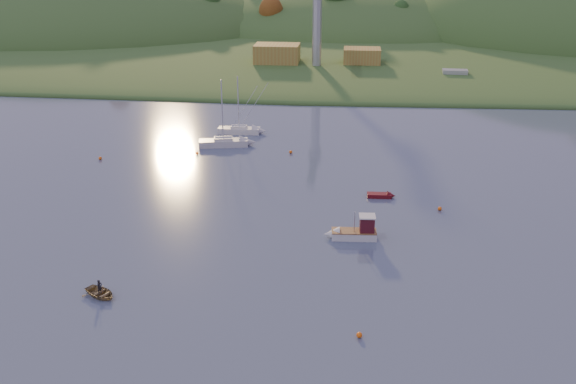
# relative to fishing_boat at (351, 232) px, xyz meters

# --- Properties ---
(far_shore) EXTENTS (620.00, 220.00, 1.50)m
(far_shore) POSITION_rel_fishing_boat_xyz_m (-11.02, 200.91, -0.83)
(far_shore) COLOR #2E5120
(far_shore) RESTS_ON ground
(shore_slope) EXTENTS (640.00, 150.00, 7.00)m
(shore_slope) POSITION_rel_fishing_boat_xyz_m (-11.02, 135.91, -0.83)
(shore_slope) COLOR #2E5120
(shore_slope) RESTS_ON ground
(hill_left) EXTENTS (170.00, 140.00, 44.00)m
(hill_left) POSITION_rel_fishing_boat_xyz_m (-101.02, 170.91, -0.83)
(hill_left) COLOR #2E5120
(hill_left) RESTS_ON ground
(hill_center) EXTENTS (140.00, 120.00, 36.00)m
(hill_center) POSITION_rel_fishing_boat_xyz_m (-1.02, 180.91, -0.83)
(hill_center) COLOR #2E5120
(hill_center) RESTS_ON ground
(hillside_trees) EXTENTS (280.00, 50.00, 32.00)m
(hillside_trees) POSITION_rel_fishing_boat_xyz_m (-11.02, 155.91, -0.83)
(hillside_trees) COLOR #1A4A1C
(hillside_trees) RESTS_ON ground
(wharf) EXTENTS (42.00, 16.00, 2.40)m
(wharf) POSITION_rel_fishing_boat_xyz_m (-6.02, 92.91, 0.37)
(wharf) COLOR slate
(wharf) RESTS_ON ground
(shed_west) EXTENTS (11.00, 8.00, 4.80)m
(shed_west) POSITION_rel_fishing_boat_xyz_m (-19.02, 93.91, 3.97)
(shed_west) COLOR olive
(shed_west) RESTS_ON wharf
(shed_east) EXTENTS (9.00, 7.00, 4.00)m
(shed_east) POSITION_rel_fishing_boat_xyz_m (1.98, 94.91, 3.57)
(shed_east) COLOR olive
(shed_east) RESTS_ON wharf
(dock_crane) EXTENTS (3.20, 28.00, 20.30)m
(dock_crane) POSITION_rel_fishing_boat_xyz_m (-9.02, 89.31, 16.35)
(dock_crane) COLOR #B7B7BC
(dock_crane) RESTS_ON wharf
(fishing_boat) EXTENTS (5.96, 2.12, 3.75)m
(fishing_boat) POSITION_rel_fishing_boat_xyz_m (0.00, 0.00, 0.00)
(fishing_boat) COLOR silver
(fishing_boat) RESTS_ON ground
(sailboat_near) EXTENTS (7.21, 2.26, 9.97)m
(sailboat_near) POSITION_rel_fishing_boat_xyz_m (-19.55, 40.27, -0.16)
(sailboat_near) COLOR silver
(sailboat_near) RESTS_ON ground
(sailboat_far) EXTENTS (8.16, 3.83, 10.90)m
(sailboat_far) POSITION_rel_fishing_boat_xyz_m (-20.80, 32.66, -0.11)
(sailboat_far) COLOR silver
(sailboat_far) RESTS_ON ground
(canoe) EXTENTS (4.33, 3.98, 0.73)m
(canoe) POSITION_rel_fishing_boat_xyz_m (-23.34, -14.93, -0.46)
(canoe) COLOR olive
(canoe) RESTS_ON ground
(paddler) EXTENTS (0.58, 0.64, 1.47)m
(paddler) POSITION_rel_fishing_boat_xyz_m (-23.34, -14.93, -0.09)
(paddler) COLOR black
(paddler) RESTS_ON ground
(red_tender) EXTENTS (3.69, 1.33, 1.25)m
(red_tender) POSITION_rel_fishing_boat_xyz_m (4.34, 12.79, -0.57)
(red_tender) COLOR #570C12
(red_tender) RESTS_ON ground
(work_vessel) EXTENTS (13.41, 5.45, 3.38)m
(work_vessel) POSITION_rel_fishing_boat_xyz_m (23.32, 85.15, 0.38)
(work_vessel) COLOR slate
(work_vessel) RESTS_ON ground
(buoy_0) EXTENTS (0.50, 0.50, 0.50)m
(buoy_0) POSITION_rel_fishing_boat_xyz_m (0.88, -19.30, -0.58)
(buoy_0) COLOR #FF630D
(buoy_0) RESTS_ON ground
(buoy_1) EXTENTS (0.50, 0.50, 0.50)m
(buoy_1) POSITION_rel_fishing_boat_xyz_m (10.96, 9.07, -0.58)
(buoy_1) COLOR #FF630D
(buoy_1) RESTS_ON ground
(buoy_2) EXTENTS (0.50, 0.50, 0.50)m
(buoy_2) POSITION_rel_fishing_boat_xyz_m (-38.21, 23.98, -0.58)
(buoy_2) COLOR #FF630D
(buoy_2) RESTS_ON ground
(buoy_3) EXTENTS (0.50, 0.50, 0.50)m
(buoy_3) POSITION_rel_fishing_boat_xyz_m (-24.09, 27.93, -0.58)
(buoy_3) COLOR #FF630D
(buoy_3) RESTS_ON ground
(buoy_4) EXTENTS (0.50, 0.50, 0.50)m
(buoy_4) POSITION_rel_fishing_boat_xyz_m (-9.57, 29.94, -0.58)
(buoy_4) COLOR #FF630D
(buoy_4) RESTS_ON ground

